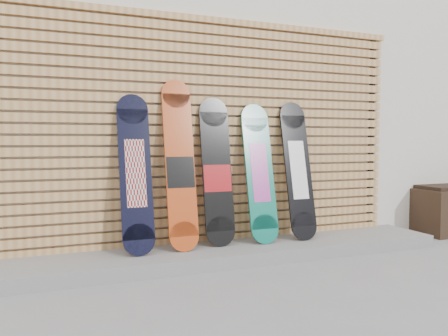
{
  "coord_description": "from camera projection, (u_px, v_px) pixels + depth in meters",
  "views": [
    {
      "loc": [
        -1.51,
        -3.06,
        1.1
      ],
      "look_at": [
        -0.03,
        0.75,
        0.85
      ],
      "focal_mm": 35.0,
      "sensor_mm": 36.0,
      "label": 1
    }
  ],
  "objects": [
    {
      "name": "snowboard_3",
      "position": [
        259.0,
        172.0,
        4.27
      ],
      "size": [
        0.29,
        0.33,
        1.36
      ],
      "color": "#0B6D59",
      "rests_on": "concrete_step"
    },
    {
      "name": "slat_wall",
      "position": [
        204.0,
        130.0,
        4.24
      ],
      "size": [
        4.26,
        0.08,
        2.29
      ],
      "color": "tan",
      "rests_on": "ground"
    },
    {
      "name": "snowboard_0",
      "position": [
        135.0,
        173.0,
        3.82
      ],
      "size": [
        0.28,
        0.34,
        1.41
      ],
      "color": "black",
      "rests_on": "concrete_step"
    },
    {
      "name": "building",
      "position": [
        192.0,
        96.0,
        6.79
      ],
      "size": [
        12.0,
        5.0,
        3.6
      ],
      "primitive_type": "cube",
      "color": "silver",
      "rests_on": "ground"
    },
    {
      "name": "snowboard_1",
      "position": [
        180.0,
        165.0,
        3.97
      ],
      "size": [
        0.27,
        0.33,
        1.56
      ],
      "color": "#BF4114",
      "rests_on": "concrete_step"
    },
    {
      "name": "snowboard_4",
      "position": [
        298.0,
        170.0,
        4.42
      ],
      "size": [
        0.28,
        0.34,
        1.39
      ],
      "color": "black",
      "rests_on": "concrete_step"
    },
    {
      "name": "snowboard_2",
      "position": [
        217.0,
        172.0,
        4.13
      ],
      "size": [
        0.29,
        0.27,
        1.4
      ],
      "color": "black",
      "rests_on": "concrete_step"
    },
    {
      "name": "concrete_step",
      "position": [
        214.0,
        254.0,
        4.04
      ],
      "size": [
        4.6,
        0.7,
        0.12
      ],
      "primitive_type": "cube",
      "color": "gray",
      "rests_on": "ground"
    },
    {
      "name": "ground",
      "position": [
        262.0,
        280.0,
        3.46
      ],
      "size": [
        80.0,
        80.0,
        0.0
      ],
      "primitive_type": "plane",
      "color": "gray",
      "rests_on": "ground"
    }
  ]
}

